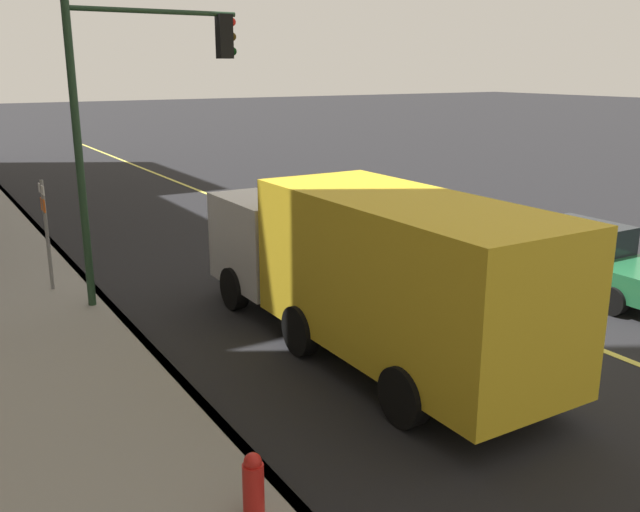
{
  "coord_description": "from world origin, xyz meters",
  "views": [
    {
      "loc": [
        -10.22,
        10.37,
        4.95
      ],
      "look_at": [
        0.06,
        4.16,
        1.66
      ],
      "focal_mm": 38.67,
      "sensor_mm": 36.0,
      "label": 1
    }
  ],
  "objects_px": {
    "truck_yellow": "(368,266)",
    "fire_hydrant": "(254,492)",
    "car_green": "(580,257)",
    "traffic_light_mast": "(137,101)",
    "street_sign_post": "(46,228)"
  },
  "relations": [
    {
      "from": "street_sign_post",
      "to": "fire_hydrant",
      "type": "distance_m",
      "value": 9.78
    },
    {
      "from": "truck_yellow",
      "to": "traffic_light_mast",
      "type": "xyz_separation_m",
      "value": [
        4.69,
        2.49,
        2.69
      ]
    },
    {
      "from": "truck_yellow",
      "to": "street_sign_post",
      "type": "height_order",
      "value": "truck_yellow"
    },
    {
      "from": "truck_yellow",
      "to": "fire_hydrant",
      "type": "relative_size",
      "value": 9.02
    },
    {
      "from": "truck_yellow",
      "to": "street_sign_post",
      "type": "distance_m",
      "value": 7.55
    },
    {
      "from": "car_green",
      "to": "street_sign_post",
      "type": "xyz_separation_m",
      "value": [
        5.76,
        10.54,
        0.8
      ]
    },
    {
      "from": "fire_hydrant",
      "to": "truck_yellow",
      "type": "bearing_deg",
      "value": -48.67
    },
    {
      "from": "traffic_light_mast",
      "to": "fire_hydrant",
      "type": "height_order",
      "value": "traffic_light_mast"
    },
    {
      "from": "traffic_light_mast",
      "to": "fire_hydrant",
      "type": "relative_size",
      "value": 6.74
    },
    {
      "from": "car_green",
      "to": "traffic_light_mast",
      "type": "relative_size",
      "value": 0.75
    },
    {
      "from": "car_green",
      "to": "truck_yellow",
      "type": "relative_size",
      "value": 0.56
    },
    {
      "from": "traffic_light_mast",
      "to": "street_sign_post",
      "type": "bearing_deg",
      "value": 48.31
    },
    {
      "from": "car_green",
      "to": "fire_hydrant",
      "type": "bearing_deg",
      "value": 111.11
    },
    {
      "from": "car_green",
      "to": "fire_hydrant",
      "type": "distance_m",
      "value": 10.98
    },
    {
      "from": "street_sign_post",
      "to": "fire_hydrant",
      "type": "xyz_separation_m",
      "value": [
        -9.71,
        -0.31,
        -1.08
      ]
    }
  ]
}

